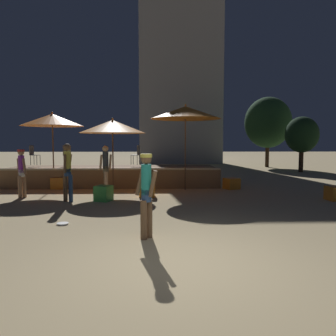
# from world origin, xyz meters

# --- Properties ---
(ground_plane) EXTENTS (120.00, 120.00, 0.00)m
(ground_plane) POSITION_xyz_m (0.00, 0.00, 0.00)
(ground_plane) COLOR #D1B784
(wooden_deck) EXTENTS (9.12, 3.00, 0.85)m
(wooden_deck) POSITION_xyz_m (-2.31, 9.75, 0.38)
(wooden_deck) COLOR olive
(wooden_deck) RESTS_ON ground
(patio_umbrella_0) EXTENTS (2.55, 2.55, 2.82)m
(patio_umbrella_0) POSITION_xyz_m (-2.05, 7.86, 2.48)
(patio_umbrella_0) COLOR brown
(patio_umbrella_0) RESTS_ON ground
(patio_umbrella_1) EXTENTS (2.76, 2.76, 3.37)m
(patio_umbrella_1) POSITION_xyz_m (0.78, 8.01, 3.04)
(patio_umbrella_1) COLOR brown
(patio_umbrella_1) RESTS_ON ground
(patio_umbrella_2) EXTENTS (2.45, 2.45, 3.09)m
(patio_umbrella_2) POSITION_xyz_m (-4.52, 8.42, 2.77)
(patio_umbrella_2) COLOR brown
(patio_umbrella_2) RESTS_ON ground
(cube_seat_0) EXTENTS (0.54, 0.54, 0.49)m
(cube_seat_0) POSITION_xyz_m (-0.68, 6.33, 0.24)
(cube_seat_0) COLOR orange
(cube_seat_0) RESTS_ON ground
(cube_seat_1) EXTENTS (0.56, 0.56, 0.46)m
(cube_seat_1) POSITION_xyz_m (5.47, 5.44, 0.23)
(cube_seat_1) COLOR orange
(cube_seat_1) RESTS_ON ground
(cube_seat_2) EXTENTS (0.61, 0.61, 0.50)m
(cube_seat_2) POSITION_xyz_m (-2.06, 5.58, 0.25)
(cube_seat_2) COLOR #4CC651
(cube_seat_2) RESTS_ON ground
(cube_seat_3) EXTENTS (0.57, 0.57, 0.47)m
(cube_seat_3) POSITION_xyz_m (-4.31, 8.44, 0.23)
(cube_seat_3) COLOR orange
(cube_seat_3) RESTS_ON ground
(cube_seat_4) EXTENTS (0.68, 0.68, 0.44)m
(cube_seat_4) POSITION_xyz_m (2.66, 8.13, 0.22)
(cube_seat_4) COLOR orange
(cube_seat_4) RESTS_ON ground
(person_1) EXTENTS (0.31, 0.55, 1.84)m
(person_1) POSITION_xyz_m (-3.16, 5.50, 1.02)
(person_1) COLOR brown
(person_1) RESTS_ON ground
(person_2) EXTENTS (0.48, 0.29, 1.76)m
(person_2) POSITION_xyz_m (-2.22, 7.12, 0.96)
(person_2) COLOR #72664C
(person_2) RESTS_ON ground
(person_3) EXTENTS (0.43, 0.32, 1.65)m
(person_3) POSITION_xyz_m (-4.91, 6.28, 0.91)
(person_3) COLOR #997051
(person_3) RESTS_ON ground
(person_4) EXTENTS (0.48, 0.40, 1.67)m
(person_4) POSITION_xyz_m (-0.54, 1.42, 0.93)
(person_4) COLOR brown
(person_4) RESTS_ON ground
(bistro_chair_0) EXTENTS (0.43, 0.42, 0.90)m
(bistro_chair_0) POSITION_xyz_m (-1.26, 10.23, 1.39)
(bistro_chair_0) COLOR #47474C
(bistro_chair_0) RESTS_ON wooden_deck
(bistro_chair_1) EXTENTS (0.41, 0.41, 0.90)m
(bistro_chair_1) POSITION_xyz_m (-5.99, 10.24, 1.39)
(bistro_chair_1) COLOR #47474C
(bistro_chair_1) RESTS_ON wooden_deck
(bistro_chair_2) EXTENTS (0.42, 0.43, 0.90)m
(bistro_chair_2) POSITION_xyz_m (-4.51, 10.40, 1.39)
(bistro_chair_2) COLOR #47474C
(bistro_chair_2) RESTS_ON wooden_deck
(frisbee_disc) EXTENTS (0.27, 0.27, 0.03)m
(frisbee_disc) POSITION_xyz_m (-2.51, 2.57, 0.02)
(frisbee_disc) COLOR white
(frisbee_disc) RESTS_ON ground
(background_tree_0) EXTENTS (2.06, 2.06, 3.49)m
(background_tree_0) POSITION_xyz_m (8.76, 15.48, 2.34)
(background_tree_0) COLOR #3D2B1C
(background_tree_0) RESTS_ON ground
(background_tree_1) EXTENTS (3.46, 3.46, 5.26)m
(background_tree_1) POSITION_xyz_m (8.01, 19.67, 3.35)
(background_tree_1) COLOR #3D2B1C
(background_tree_1) RESTS_ON ground
(distant_building) EXTENTS (7.22, 3.20, 13.77)m
(distant_building) POSITION_xyz_m (1.75, 24.89, 6.89)
(distant_building) COLOR gray
(distant_building) RESTS_ON ground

